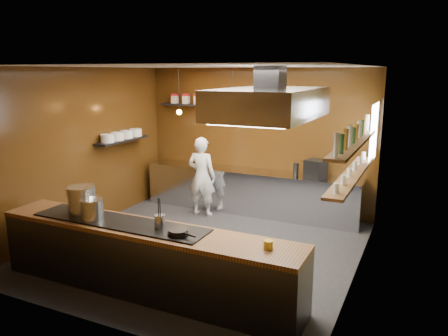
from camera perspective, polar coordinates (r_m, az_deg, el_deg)
The scene contains 26 objects.
floor at distance 7.50m, azimuth -2.98°, elevation -10.44°, with size 5.00×5.00×0.00m, color black.
back_wall at distance 9.29m, azimuth 4.22°, elevation 3.69°, with size 5.00×5.00×0.00m, color #321B09.
left_wall at distance 8.51m, azimuth -18.12°, elevation 2.27°, with size 5.00×5.00×0.00m, color #321B09.
right_wall at distance 6.29m, azimuth 17.38°, elevation -1.17°, with size 5.00×5.00×0.00m, color brown.
ceiling at distance 6.91m, azimuth -3.27°, elevation 13.13°, with size 5.00×5.00×0.00m, color silver.
window_pane at distance 7.89m, azimuth 18.98°, elevation 4.38°, with size 1.00×1.00×0.00m, color white.
prep_counter at distance 9.21m, azimuth 3.38°, elevation -3.06°, with size 4.60×0.65×0.90m, color silver.
pass_counter at distance 6.08m, azimuth -10.35°, elevation -11.59°, with size 4.40×0.72×0.94m.
tin_shelf at distance 9.44m, azimuth -1.17°, elevation 8.14°, with size 2.60×0.26×0.04m, color black.
plate_shelf at distance 9.14m, azimuth -13.14°, elevation 3.56°, with size 0.30×1.40×0.04m, color black.
bottle_shelf_upper at distance 6.52m, azimuth 16.61°, elevation 3.13°, with size 0.26×2.80×0.04m, color brown.
bottle_shelf_lower at distance 6.61m, azimuth 16.35°, elevation -0.89°, with size 0.26×2.80×0.04m, color brown.
extractor_hood at distance 6.03m, azimuth 5.99°, elevation 8.45°, with size 1.20×2.00×0.72m.
pendant_left at distance 9.11m, azimuth -5.88°, elevation 7.61°, with size 0.10×0.10×0.95m.
pendant_right at distance 8.55m, azimuth 1.08°, elevation 7.35°, with size 0.10×0.10×0.95m.
storage_tins at distance 9.37m, azimuth -0.34°, elevation 8.91°, with size 2.43×0.13×0.22m.
plate_stacks at distance 9.13m, azimuth -13.17°, elevation 4.18°, with size 0.26×1.16×0.16m.
bottles at distance 6.50m, azimuth 16.68°, elevation 4.34°, with size 0.06×2.66×0.24m.
wine_glasses at distance 6.59m, azimuth 16.40°, elevation -0.17°, with size 0.07×2.37×0.13m.
stockpot_large at distance 6.55m, azimuth -18.11°, elevation -3.97°, with size 0.40×0.40×0.39m, color silver.
stockpot_small at distance 6.25m, azimuth -16.87°, elevation -5.18°, with size 0.31×0.31×0.29m, color #B6B9BE.
utensil_crock at distance 5.74m, azimuth -8.40°, elevation -6.92°, with size 0.14×0.14×0.18m, color silver.
frying_pan at distance 5.50m, azimuth -5.96°, elevation -8.34°, with size 0.43×0.27×0.07m.
butter_jar at distance 5.14m, azimuth 5.81°, elevation -9.93°, with size 0.11×0.11×0.10m, color gold.
espresso_machine at distance 8.62m, azimuth 11.88°, elevation -0.11°, with size 0.36×0.34×0.36m, color black.
chef at distance 8.94m, azimuth -2.92°, elevation -1.12°, with size 0.60×0.39×1.63m, color white.
Camera 1 is at (3.29, -6.07, 2.93)m, focal length 35.00 mm.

